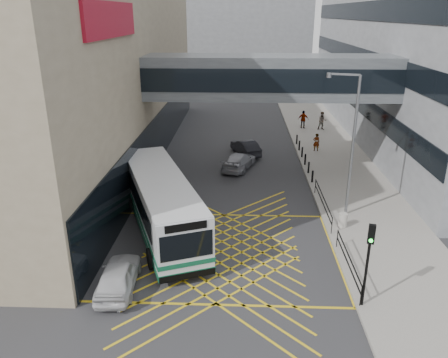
# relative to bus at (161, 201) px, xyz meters

# --- Properties ---
(ground) EXTENTS (120.00, 120.00, 0.00)m
(ground) POSITION_rel_bus_xyz_m (3.54, -2.46, -1.77)
(ground) COLOR #333335
(building_whsmith) EXTENTS (24.17, 42.00, 16.00)m
(building_whsmith) POSITION_rel_bus_xyz_m (-14.44, 13.54, 6.23)
(building_whsmith) COLOR gray
(building_whsmith) RESTS_ON ground
(building_far) EXTENTS (28.00, 16.00, 18.00)m
(building_far) POSITION_rel_bus_xyz_m (1.54, 57.54, 7.23)
(building_far) COLOR gray
(building_far) RESTS_ON ground
(skybridge) EXTENTS (20.00, 4.10, 3.00)m
(skybridge) POSITION_rel_bus_xyz_m (6.54, 9.54, 5.73)
(skybridge) COLOR #50555A
(skybridge) RESTS_ON ground
(pavement) EXTENTS (6.00, 54.00, 0.16)m
(pavement) POSITION_rel_bus_xyz_m (12.54, 12.54, -1.69)
(pavement) COLOR gray
(pavement) RESTS_ON ground
(box_junction) EXTENTS (12.00, 9.00, 0.01)m
(box_junction) POSITION_rel_bus_xyz_m (3.54, -2.46, -1.77)
(box_junction) COLOR gold
(box_junction) RESTS_ON ground
(bus) EXTENTS (6.78, 11.96, 3.30)m
(bus) POSITION_rel_bus_xyz_m (0.00, 0.00, 0.00)
(bus) COLOR silver
(bus) RESTS_ON ground
(car_white) EXTENTS (2.02, 4.43, 1.38)m
(car_white) POSITION_rel_bus_xyz_m (-0.96, -5.94, -1.08)
(car_white) COLOR silver
(car_white) RESTS_ON ground
(car_dark) EXTENTS (3.18, 4.63, 1.35)m
(car_dark) POSITION_rel_bus_xyz_m (4.92, 14.56, -1.10)
(car_dark) COLOR black
(car_dark) RESTS_ON ground
(car_silver) EXTENTS (3.20, 4.85, 1.39)m
(car_silver) POSITION_rel_bus_xyz_m (4.38, 10.72, -1.07)
(car_silver) COLOR gray
(car_silver) RESTS_ON ground
(traffic_light) EXTENTS (0.31, 0.47, 3.91)m
(traffic_light) POSITION_rel_bus_xyz_m (9.77, -6.99, 0.93)
(traffic_light) COLOR black
(traffic_light) RESTS_ON pavement
(street_lamp) EXTENTS (1.91, 0.76, 8.52)m
(street_lamp) POSITION_rel_bus_xyz_m (10.88, 2.25, 3.24)
(street_lamp) COLOR slate
(street_lamp) RESTS_ON pavement
(litter_bin) EXTENTS (0.49, 0.49, 0.85)m
(litter_bin) POSITION_rel_bus_xyz_m (10.50, 0.41, -1.18)
(litter_bin) COLOR #ADA89E
(litter_bin) RESTS_ON pavement
(kerb_railings) EXTENTS (0.05, 12.54, 1.00)m
(kerb_railings) POSITION_rel_bus_xyz_m (9.69, -0.68, -0.89)
(kerb_railings) COLOR black
(kerb_railings) RESTS_ON pavement
(bollards) EXTENTS (0.14, 10.14, 0.90)m
(bollards) POSITION_rel_bus_xyz_m (9.79, 12.54, -1.16)
(bollards) COLOR black
(bollards) RESTS_ON pavement
(pedestrian_a) EXTENTS (0.67, 0.51, 1.61)m
(pedestrian_a) POSITION_rel_bus_xyz_m (11.27, 15.40, -0.81)
(pedestrian_a) COLOR gray
(pedestrian_a) RESTS_ON pavement
(pedestrian_b) EXTENTS (0.95, 0.58, 1.89)m
(pedestrian_b) POSITION_rel_bus_xyz_m (13.09, 23.18, -0.66)
(pedestrian_b) COLOR gray
(pedestrian_b) RESTS_ON pavement
(pedestrian_c) EXTENTS (1.19, 0.68, 1.90)m
(pedestrian_c) POSITION_rel_bus_xyz_m (11.16, 23.74, -0.66)
(pedestrian_c) COLOR gray
(pedestrian_c) RESTS_ON pavement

